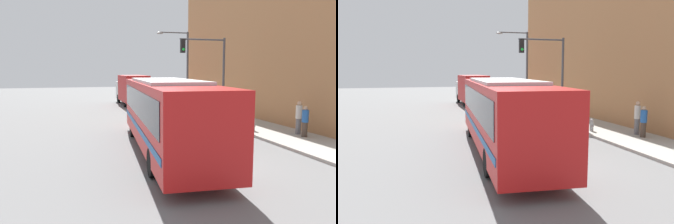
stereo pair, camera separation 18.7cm
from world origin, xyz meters
The scene contains 10 objects.
ground_plane centered at (0.00, 0.00, 0.00)m, with size 120.00×120.00×0.00m, color slate.
sidewalk centered at (6.19, 20.00, 0.07)m, with size 3.39×70.00×0.14m.
building_facade centered at (10.89, 12.52, 6.44)m, with size 6.00×23.04×12.89m.
city_bus centered at (-0.97, 2.68, 1.87)m, with size 3.56×12.06×3.23m.
delivery_truck centered at (1.23, 22.88, 1.68)m, with size 2.33×7.73×3.08m.
fire_hydrant centered at (5.10, 5.44, 0.49)m, with size 0.22×0.29×0.70m.
traffic_light_pole centered at (4.17, 9.68, 4.00)m, with size 3.28×0.35×5.66m.
street_lamp centered at (4.92, 17.22, 4.29)m, with size 2.97×0.28×6.87m.
pedestrian_near_corner centered at (6.76, 3.13, 0.97)m, with size 0.34×0.34×1.64m.
pedestrian_mid_block centered at (6.96, 3.88, 1.07)m, with size 0.34×0.34×1.81m.
Camera 2 is at (-4.81, -11.05, 3.64)m, focal length 35.00 mm.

